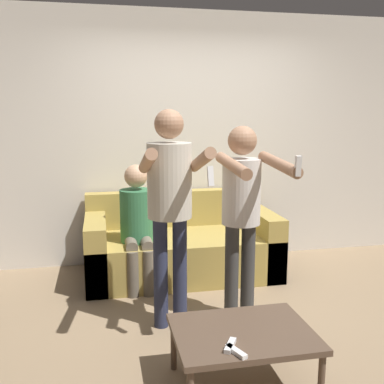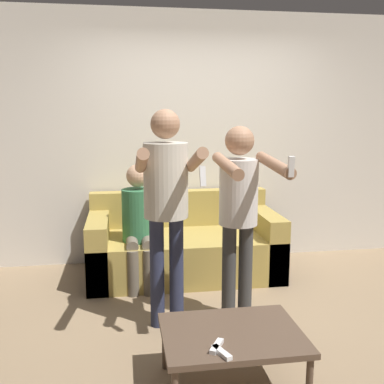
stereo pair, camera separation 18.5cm
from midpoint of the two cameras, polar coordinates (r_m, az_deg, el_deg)
The scene contains 9 objects.
ground_plane at distance 3.75m, azimuth 6.32°, elevation -15.99°, with size 14.00×14.00×0.00m, color #937A5B.
wall_back at distance 4.96m, azimuth 1.72°, elevation 6.75°, with size 6.40×0.06×2.70m.
couch at distance 4.63m, azimuth 0.06°, elevation -7.05°, with size 1.89×0.94×0.81m.
person_standing_left at distance 3.33m, azimuth -1.70°, elevation -0.21°, with size 0.45×0.71×1.67m.
person_standing_right at distance 3.44m, azimuth 7.59°, elevation -1.32°, with size 0.42×0.79×1.55m.
person_seated at distance 4.27m, azimuth -5.53°, elevation -3.54°, with size 0.32×0.53×1.16m.
coffee_table at distance 2.82m, azimuth 7.06°, elevation -17.87°, with size 0.83×0.63×0.37m.
remote_near at distance 2.57m, azimuth 5.97°, elevation -19.63°, with size 0.09×0.15×0.02m.
remote_far at distance 2.62m, azimuth 5.28°, elevation -18.95°, with size 0.11×0.15×0.02m.
Camera 2 is at (-0.81, -3.26, 1.66)m, focal length 42.00 mm.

